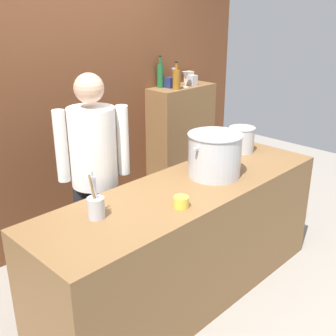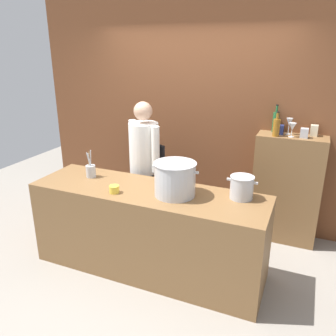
{
  "view_description": "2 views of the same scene",
  "coord_description": "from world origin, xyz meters",
  "px_view_note": "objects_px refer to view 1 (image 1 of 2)",
  "views": [
    {
      "loc": [
        -2.0,
        -1.77,
        2.09
      ],
      "look_at": [
        0.08,
        0.27,
        0.94
      ],
      "focal_mm": 44.66,
      "sensor_mm": 36.0,
      "label": 1
    },
    {
      "loc": [
        1.42,
        -2.78,
        2.24
      ],
      "look_at": [
        0.08,
        0.33,
        1.03
      ],
      "focal_mm": 36.74,
      "sensor_mm": 36.0,
      "label": 2
    }
  ],
  "objects_px": {
    "utensil_crock": "(96,207)",
    "wine_glass_short": "(174,73)",
    "chef": "(94,168)",
    "spice_tin_cream": "(189,77)",
    "spice_tin_silver": "(192,80)",
    "butter_jar": "(181,202)",
    "wine_glass_tall": "(186,76)",
    "spice_tin_navy": "(170,83)",
    "stockpot_large": "(215,155)",
    "stockpot_small": "(242,139)",
    "wine_bottle_green": "(160,75)",
    "wine_bottle_amber": "(176,79)"
  },
  "relations": [
    {
      "from": "wine_bottle_green",
      "to": "spice_tin_cream",
      "type": "height_order",
      "value": "wine_bottle_green"
    },
    {
      "from": "stockpot_large",
      "to": "wine_bottle_green",
      "type": "bearing_deg",
      "value": 60.95
    },
    {
      "from": "spice_tin_silver",
      "to": "spice_tin_navy",
      "type": "bearing_deg",
      "value": 165.75
    },
    {
      "from": "chef",
      "to": "wine_glass_short",
      "type": "height_order",
      "value": "chef"
    },
    {
      "from": "wine_glass_tall",
      "to": "spice_tin_silver",
      "type": "height_order",
      "value": "wine_glass_tall"
    },
    {
      "from": "utensil_crock",
      "to": "spice_tin_cream",
      "type": "height_order",
      "value": "spice_tin_cream"
    },
    {
      "from": "wine_glass_tall",
      "to": "wine_glass_short",
      "type": "bearing_deg",
      "value": 110.05
    },
    {
      "from": "spice_tin_cream",
      "to": "utensil_crock",
      "type": "bearing_deg",
      "value": -150.99
    },
    {
      "from": "wine_bottle_green",
      "to": "spice_tin_silver",
      "type": "distance_m",
      "value": 0.37
    },
    {
      "from": "butter_jar",
      "to": "spice_tin_cream",
      "type": "distance_m",
      "value": 2.28
    },
    {
      "from": "chef",
      "to": "spice_tin_cream",
      "type": "height_order",
      "value": "chef"
    },
    {
      "from": "stockpot_small",
      "to": "butter_jar",
      "type": "height_order",
      "value": "stockpot_small"
    },
    {
      "from": "spice_tin_silver",
      "to": "spice_tin_cream",
      "type": "height_order",
      "value": "spice_tin_cream"
    },
    {
      "from": "spice_tin_silver",
      "to": "spice_tin_navy",
      "type": "distance_m",
      "value": 0.27
    },
    {
      "from": "utensil_crock",
      "to": "wine_glass_tall",
      "type": "bearing_deg",
      "value": 28.33
    },
    {
      "from": "spice_tin_silver",
      "to": "wine_glass_short",
      "type": "bearing_deg",
      "value": 150.62
    },
    {
      "from": "wine_glass_tall",
      "to": "spice_tin_silver",
      "type": "relative_size",
      "value": 1.51
    },
    {
      "from": "stockpot_large",
      "to": "wine_glass_short",
      "type": "relative_size",
      "value": 2.48
    },
    {
      "from": "wine_bottle_amber",
      "to": "wine_glass_tall",
      "type": "height_order",
      "value": "wine_bottle_amber"
    },
    {
      "from": "stockpot_large",
      "to": "wine_glass_tall",
      "type": "height_order",
      "value": "wine_glass_tall"
    },
    {
      "from": "spice_tin_silver",
      "to": "utensil_crock",
      "type": "bearing_deg",
      "value": -152.7
    },
    {
      "from": "stockpot_small",
      "to": "wine_bottle_amber",
      "type": "relative_size",
      "value": 1.04
    },
    {
      "from": "utensil_crock",
      "to": "wine_glass_short",
      "type": "bearing_deg",
      "value": 31.56
    },
    {
      "from": "butter_jar",
      "to": "spice_tin_silver",
      "type": "height_order",
      "value": "spice_tin_silver"
    },
    {
      "from": "chef",
      "to": "spice_tin_silver",
      "type": "height_order",
      "value": "chef"
    },
    {
      "from": "butter_jar",
      "to": "spice_tin_silver",
      "type": "relative_size",
      "value": 0.92
    },
    {
      "from": "spice_tin_silver",
      "to": "wine_bottle_green",
      "type": "bearing_deg",
      "value": 155.29
    },
    {
      "from": "wine_glass_short",
      "to": "spice_tin_silver",
      "type": "bearing_deg",
      "value": -29.38
    },
    {
      "from": "chef",
      "to": "spice_tin_silver",
      "type": "relative_size",
      "value": 15.84
    },
    {
      "from": "wine_bottle_amber",
      "to": "spice_tin_navy",
      "type": "bearing_deg",
      "value": 77.02
    },
    {
      "from": "butter_jar",
      "to": "wine_bottle_green",
      "type": "distance_m",
      "value": 2.01
    },
    {
      "from": "butter_jar",
      "to": "wine_glass_tall",
      "type": "xyz_separation_m",
      "value": [
        1.48,
        1.31,
        0.47
      ]
    },
    {
      "from": "stockpot_small",
      "to": "spice_tin_cream",
      "type": "bearing_deg",
      "value": 63.62
    },
    {
      "from": "spice_tin_navy",
      "to": "stockpot_large",
      "type": "bearing_deg",
      "value": -122.73
    },
    {
      "from": "stockpot_large",
      "to": "stockpot_small",
      "type": "distance_m",
      "value": 0.62
    },
    {
      "from": "utensil_crock",
      "to": "spice_tin_cream",
      "type": "bearing_deg",
      "value": 29.01
    },
    {
      "from": "wine_glass_tall",
      "to": "spice_tin_silver",
      "type": "xyz_separation_m",
      "value": [
        0.13,
        0.02,
        -0.06
      ]
    },
    {
      "from": "utensil_crock",
      "to": "wine_bottle_amber",
      "type": "relative_size",
      "value": 1.08
    },
    {
      "from": "stockpot_small",
      "to": "wine_glass_tall",
      "type": "height_order",
      "value": "wine_glass_tall"
    },
    {
      "from": "butter_jar",
      "to": "wine_glass_short",
      "type": "height_order",
      "value": "wine_glass_short"
    },
    {
      "from": "butter_jar",
      "to": "wine_bottle_amber",
      "type": "height_order",
      "value": "wine_bottle_amber"
    },
    {
      "from": "chef",
      "to": "spice_tin_cream",
      "type": "distance_m",
      "value": 1.94
    },
    {
      "from": "spice_tin_silver",
      "to": "stockpot_large",
      "type": "bearing_deg",
      "value": -132.36
    },
    {
      "from": "stockpot_small",
      "to": "wine_bottle_green",
      "type": "height_order",
      "value": "wine_bottle_green"
    },
    {
      "from": "stockpot_large",
      "to": "wine_glass_tall",
      "type": "bearing_deg",
      "value": 50.8
    },
    {
      "from": "chef",
      "to": "wine_bottle_amber",
      "type": "relative_size",
      "value": 6.05
    },
    {
      "from": "butter_jar",
      "to": "spice_tin_silver",
      "type": "distance_m",
      "value": 2.12
    },
    {
      "from": "chef",
      "to": "stockpot_large",
      "type": "distance_m",
      "value": 0.89
    },
    {
      "from": "stockpot_large",
      "to": "butter_jar",
      "type": "height_order",
      "value": "stockpot_large"
    },
    {
      "from": "butter_jar",
      "to": "wine_bottle_amber",
      "type": "distance_m",
      "value": 1.89
    }
  ]
}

